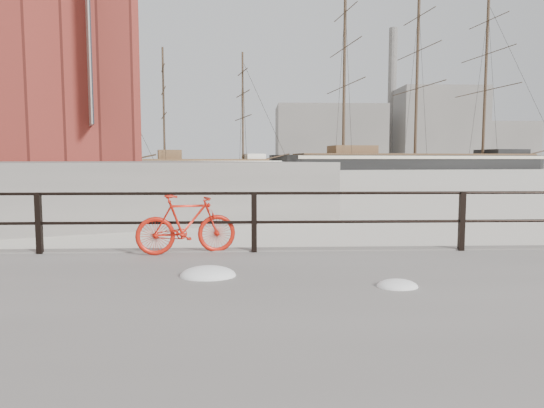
# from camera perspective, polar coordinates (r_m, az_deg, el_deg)

# --- Properties ---
(ground) EXTENTS (400.00, 400.00, 0.00)m
(ground) POSITION_cam_1_polar(r_m,az_deg,el_deg) (9.04, 20.86, -7.13)
(ground) COLOR white
(ground) RESTS_ON ground
(far_quay) EXTENTS (78.44, 148.07, 1.80)m
(far_quay) POSITION_cam_1_polar(r_m,az_deg,el_deg) (88.02, -26.90, 4.04)
(far_quay) COLOR gray
(far_quay) RESTS_ON ground
(guardrail) EXTENTS (28.00, 0.10, 1.00)m
(guardrail) POSITION_cam_1_polar(r_m,az_deg,el_deg) (8.76, 21.43, -1.89)
(guardrail) COLOR black
(guardrail) RESTS_ON promenade
(bicycle) EXTENTS (1.62, 0.62, 0.97)m
(bicycle) POSITION_cam_1_polar(r_m,az_deg,el_deg) (8.00, -10.04, -2.36)
(bicycle) COLOR red
(bicycle) RESTS_ON promenade
(barque_black) EXTENTS (67.24, 30.58, 36.34)m
(barque_black) POSITION_cam_1_polar(r_m,az_deg,el_deg) (99.33, 16.43, 3.95)
(barque_black) COLOR black
(barque_black) RESTS_ON ground
(schooner_mid) EXTENTS (31.47, 19.04, 21.08)m
(schooner_mid) POSITION_cam_1_polar(r_m,az_deg,el_deg) (83.51, -7.90, 3.90)
(schooner_mid) COLOR silver
(schooner_mid) RESTS_ON ground
(schooner_left) EXTENTS (24.00, 11.06, 18.21)m
(schooner_left) POSITION_cam_1_polar(r_m,az_deg,el_deg) (79.95, -22.15, 3.51)
(schooner_left) COLOR beige
(schooner_left) RESTS_ON ground
(workboat_far) EXTENTS (12.69, 7.18, 7.00)m
(workboat_far) POSITION_cam_1_polar(r_m,az_deg,el_deg) (60.92, -28.02, 2.86)
(workboat_far) COLOR black
(workboat_far) RESTS_ON ground
(apartment_cream) EXTENTS (24.16, 21.40, 21.20)m
(apartment_cream) POSITION_cam_1_polar(r_m,az_deg,el_deg) (78.85, -29.05, 12.26)
(apartment_cream) COLOR beige
(apartment_cream) RESTS_ON far_quay
(apartment_grey) EXTENTS (26.02, 22.15, 23.20)m
(apartment_grey) POSITION_cam_1_polar(r_m,az_deg,el_deg) (100.76, -28.05, 11.20)
(apartment_grey) COLOR #979792
(apartment_grey) RESTS_ON far_quay
(apartment_brick) EXTENTS (27.87, 22.90, 21.20)m
(apartment_brick) POSITION_cam_1_polar(r_m,az_deg,el_deg) (123.52, -27.35, 9.55)
(apartment_brick) COLOR brown
(apartment_brick) RESTS_ON far_quay
(industrial_west) EXTENTS (32.00, 18.00, 18.00)m
(industrial_west) POSITION_cam_1_polar(r_m,az_deg,el_deg) (150.13, 6.74, 7.93)
(industrial_west) COLOR gray
(industrial_west) RESTS_ON ground
(industrial_mid) EXTENTS (26.00, 20.00, 24.00)m
(industrial_mid) POSITION_cam_1_polar(r_m,az_deg,el_deg) (164.22, 18.75, 8.50)
(industrial_mid) COLOR gray
(industrial_mid) RESTS_ON ground
(industrial_east) EXTENTS (20.00, 16.00, 14.00)m
(industrial_east) POSITION_cam_1_polar(r_m,az_deg,el_deg) (177.96, 25.09, 6.40)
(industrial_east) COLOR gray
(industrial_east) RESTS_ON ground
(smokestack) EXTENTS (2.80, 2.80, 44.00)m
(smokestack) POSITION_cam_1_polar(r_m,az_deg,el_deg) (165.75, 13.93, 12.07)
(smokestack) COLOR gray
(smokestack) RESTS_ON ground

